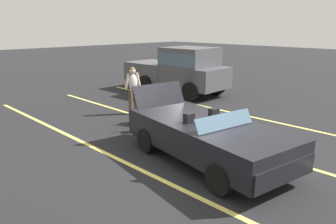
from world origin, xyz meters
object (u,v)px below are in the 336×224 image
(suitcase_small_carryon, at_px, (166,114))
(traveler_person, at_px, (133,88))
(convertible_car, at_px, (213,139))
(parked_pickup_truck_near, at_px, (182,69))
(suitcase_large_black, at_px, (149,112))
(suitcase_medium_bright, at_px, (149,121))

(suitcase_small_carryon, height_order, traveler_person, traveler_person)
(convertible_car, xyz_separation_m, parked_pickup_truck_near, (-5.83, 5.21, 0.51))
(traveler_person, bearing_deg, parked_pickup_truck_near, 125.53)
(suitcase_large_black, bearing_deg, suitcase_medium_bright, -145.30)
(suitcase_large_black, distance_m, suitcase_small_carryon, 0.60)
(convertible_car, height_order, suitcase_medium_bright, convertible_car)
(convertible_car, distance_m, suitcase_medium_bright, 2.82)
(traveler_person, bearing_deg, suitcase_medium_bright, -8.25)
(suitcase_large_black, distance_m, suitcase_medium_bright, 0.76)
(suitcase_small_carryon, distance_m, parked_pickup_truck_near, 4.59)
(suitcase_small_carryon, xyz_separation_m, traveler_person, (-1.46, -0.15, 0.68))
(suitcase_medium_bright, bearing_deg, traveler_person, -174.50)
(convertible_car, relative_size, suitcase_small_carryon, 6.26)
(suitcase_medium_bright, bearing_deg, parked_pickup_truck_near, 154.70)
(suitcase_large_black, relative_size, traveler_person, 0.61)
(convertible_car, relative_size, suitcase_medium_bright, 4.35)
(suitcase_small_carryon, xyz_separation_m, parked_pickup_truck_near, (-2.68, 3.62, 0.86))
(convertible_car, distance_m, suitcase_small_carryon, 3.54)
(suitcase_medium_bright, bearing_deg, suitcase_small_carryon, 141.76)
(convertible_car, distance_m, parked_pickup_truck_near, 7.84)
(parked_pickup_truck_near, bearing_deg, traveler_person, -74.06)
(parked_pickup_truck_near, bearing_deg, suitcase_medium_bright, -58.64)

